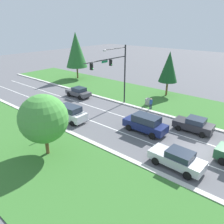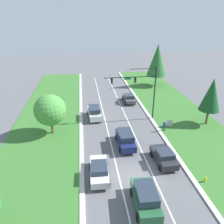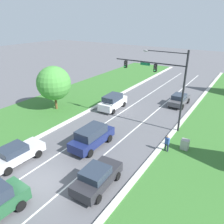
# 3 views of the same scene
# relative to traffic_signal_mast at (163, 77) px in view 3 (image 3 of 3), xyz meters

# --- Properties ---
(ground_plane) EXTENTS (160.00, 160.00, 0.00)m
(ground_plane) POSITION_rel_traffic_signal_mast_xyz_m (-3.76, -13.68, -5.70)
(ground_plane) COLOR #5B5B60
(curb_strip_right) EXTENTS (0.50, 90.00, 0.15)m
(curb_strip_right) POSITION_rel_traffic_signal_mast_xyz_m (1.89, -13.68, -5.62)
(curb_strip_right) COLOR beige
(curb_strip_right) RESTS_ON ground_plane
(lane_stripe_inner_left) EXTENTS (0.14, 81.00, 0.01)m
(lane_stripe_inner_left) POSITION_rel_traffic_signal_mast_xyz_m (-5.56, -13.68, -5.70)
(lane_stripe_inner_left) COLOR white
(lane_stripe_inner_left) RESTS_ON ground_plane
(lane_stripe_inner_right) EXTENTS (0.14, 81.00, 0.01)m
(lane_stripe_inner_right) POSITION_rel_traffic_signal_mast_xyz_m (-1.96, -13.68, -5.70)
(lane_stripe_inner_right) COLOR white
(lane_stripe_inner_right) RESTS_ON ground_plane
(traffic_signal_mast) EXTENTS (8.01, 0.41, 8.60)m
(traffic_signal_mast) POSITION_rel_traffic_signal_mast_xyz_m (0.00, 0.00, 0.00)
(traffic_signal_mast) COLOR black
(traffic_signal_mast) RESTS_ON ground_plane
(white_suv) EXTENTS (2.24, 4.78, 1.96)m
(white_suv) POSITION_rel_traffic_signal_mast_xyz_m (-7.20, 1.47, -4.69)
(white_suv) COLOR white
(white_suv) RESTS_ON ground_plane
(navy_suv) EXTENTS (2.11, 4.95, 2.00)m
(navy_suv) POSITION_rel_traffic_signal_mast_xyz_m (-3.77, -7.42, -4.66)
(navy_suv) COLOR navy
(navy_suv) RESTS_ON ground_plane
(graphite_sedan) EXTENTS (2.06, 4.46, 1.62)m
(graphite_sedan) POSITION_rel_traffic_signal_mast_xyz_m (-0.15, 7.67, -4.87)
(graphite_sedan) COLOR #4C4C51
(graphite_sedan) RESTS_ON ground_plane
(silver_sedan) EXTENTS (2.16, 4.69, 1.63)m
(silver_sedan) POSITION_rel_traffic_signal_mast_xyz_m (-7.60, -12.94, -4.86)
(silver_sedan) COLOR silver
(silver_sedan) RESTS_ON ground_plane
(charcoal_sedan) EXTENTS (2.23, 4.34, 1.65)m
(charcoal_sedan) POSITION_rel_traffic_signal_mast_xyz_m (-0.12, -11.52, -4.87)
(charcoal_sedan) COLOR #28282D
(charcoal_sedan) RESTS_ON ground_plane
(utility_cabinet) EXTENTS (0.70, 0.60, 1.06)m
(utility_cabinet) POSITION_rel_traffic_signal_mast_xyz_m (3.82, -3.19, -5.17)
(utility_cabinet) COLOR #9E9E99
(utility_cabinet) RESTS_ON ground_plane
(pedestrian) EXTENTS (0.42, 0.29, 1.69)m
(pedestrian) POSITION_rel_traffic_signal_mast_xyz_m (2.52, -4.42, -4.76)
(pedestrian) COLOR #232842
(pedestrian) RESTS_ON ground_plane
(oak_far_left_tree) EXTENTS (4.37, 4.37, 5.81)m
(oak_far_left_tree) POSITION_rel_traffic_signal_mast_xyz_m (-13.45, -2.83, -2.09)
(oak_far_left_tree) COLOR brown
(oak_far_left_tree) RESTS_ON ground_plane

